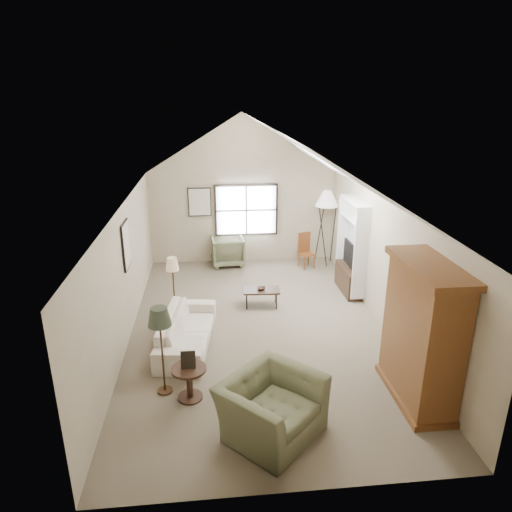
{
  "coord_description": "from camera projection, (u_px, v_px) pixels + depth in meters",
  "views": [
    {
      "loc": [
        -0.87,
        -8.06,
        4.45
      ],
      "look_at": [
        0.0,
        0.4,
        1.4
      ],
      "focal_mm": 32.0,
      "sensor_mm": 36.0,
      "label": 1
    }
  ],
  "objects": [
    {
      "name": "armoire",
      "position": [
        422.0,
        334.0,
        6.73
      ],
      "size": [
        0.6,
        1.5,
        2.2
      ],
      "primitive_type": "cube",
      "color": "brown",
      "rests_on": "ground"
    },
    {
      "name": "armchair_far",
      "position": [
        228.0,
        251.0,
        12.42
      ],
      "size": [
        0.91,
        0.94,
        0.79
      ],
      "primitive_type": "imported",
      "rotation": [
        0.0,
        0.0,
        3.22
      ],
      "color": "#636748",
      "rests_on": "ground"
    },
    {
      "name": "media_console",
      "position": [
        348.0,
        279.0,
        10.76
      ],
      "size": [
        0.34,
        1.18,
        0.6
      ],
      "primitive_type": "cube",
      "color": "#382316",
      "rests_on": "ground"
    },
    {
      "name": "window",
      "position": [
        246.0,
        210.0,
        12.36
      ],
      "size": [
        1.72,
        0.08,
        1.42
      ],
      "primitive_type": "cube",
      "color": "black",
      "rests_on": "room_shell"
    },
    {
      "name": "sofa",
      "position": [
        187.0,
        330.0,
        8.44
      ],
      "size": [
        1.11,
        2.23,
        0.62
      ],
      "primitive_type": "imported",
      "rotation": [
        0.0,
        0.0,
        1.44
      ],
      "color": "beige",
      "rests_on": "ground"
    },
    {
      "name": "dark_lamp",
      "position": [
        162.0,
        350.0,
        6.96
      ],
      "size": [
        0.4,
        0.4,
        1.49
      ],
      "primitive_type": null,
      "rotation": [
        0.0,
        0.0,
        -0.13
      ],
      "color": "#282F21",
      "rests_on": "ground"
    },
    {
      "name": "tan_lamp",
      "position": [
        174.0,
        287.0,
        9.42
      ],
      "size": [
        0.3,
        0.3,
        1.34
      ],
      "primitive_type": null,
      "rotation": [
        0.0,
        0.0,
        -0.13
      ],
      "color": "tan",
      "rests_on": "ground"
    },
    {
      "name": "tv_panel",
      "position": [
        350.0,
        255.0,
        10.55
      ],
      "size": [
        0.05,
        0.9,
        0.55
      ],
      "primitive_type": "cube",
      "color": "black",
      "rests_on": "media_console"
    },
    {
      "name": "side_table",
      "position": [
        189.0,
        383.0,
        6.97
      ],
      "size": [
        0.6,
        0.6,
        0.54
      ],
      "primitive_type": "cylinder",
      "rotation": [
        0.0,
        0.0,
        -0.13
      ],
      "color": "#3A2418",
      "rests_on": "ground"
    },
    {
      "name": "room_shell",
      "position": [
        258.0,
        167.0,
        8.05
      ],
      "size": [
        5.01,
        8.01,
        4.0
      ],
      "color": "#6F604F",
      "rests_on": "ground"
    },
    {
      "name": "side_chair",
      "position": [
        307.0,
        251.0,
        12.17
      ],
      "size": [
        0.46,
        0.46,
        0.94
      ],
      "primitive_type": "cube",
      "rotation": [
        0.0,
        0.0,
        0.32
      ],
      "color": "brown",
      "rests_on": "ground"
    },
    {
      "name": "armchair_near",
      "position": [
        271.0,
        407.0,
        6.21
      ],
      "size": [
        1.69,
        1.69,
        0.83
      ],
      "primitive_type": "imported",
      "rotation": [
        0.0,
        0.0,
        0.78
      ],
      "color": "#5D5F43",
      "rests_on": "ground"
    },
    {
      "name": "coffee_table",
      "position": [
        261.0,
        298.0,
        10.02
      ],
      "size": [
        0.81,
        0.48,
        0.4
      ],
      "primitive_type": "cube",
      "rotation": [
        0.0,
        0.0,
        -0.06
      ],
      "color": "#312114",
      "rests_on": "ground"
    },
    {
      "name": "skylight",
      "position": [
        319.0,
        159.0,
        9.02
      ],
      "size": [
        0.8,
        1.2,
        0.52
      ],
      "primitive_type": null,
      "color": "white",
      "rests_on": "room_shell"
    },
    {
      "name": "tv_alcove",
      "position": [
        352.0,
        245.0,
        10.47
      ],
      "size": [
        0.32,
        1.3,
        2.1
      ],
      "primitive_type": "cube",
      "color": "white",
      "rests_on": "ground"
    },
    {
      "name": "bowl",
      "position": [
        261.0,
        288.0,
        9.94
      ],
      "size": [
        0.2,
        0.2,
        0.05
      ],
      "primitive_type": "imported",
      "rotation": [
        0.0,
        0.0,
        -0.06
      ],
      "color": "#352115",
      "rests_on": "coffee_table"
    },
    {
      "name": "tripod_lamp",
      "position": [
        325.0,
        227.0,
        12.26
      ],
      "size": [
        0.76,
        0.76,
        2.08
      ],
      "primitive_type": null,
      "rotation": [
        0.0,
        0.0,
        0.33
      ],
      "color": "silver",
      "rests_on": "ground"
    },
    {
      "name": "wall_art",
      "position": [
        165.0,
        222.0,
        10.19
      ],
      "size": [
        1.97,
        3.71,
        0.88
      ],
      "color": "black",
      "rests_on": "room_shell"
    }
  ]
}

